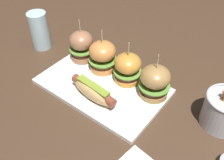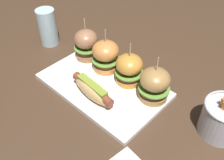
% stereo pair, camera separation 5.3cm
% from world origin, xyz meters
% --- Properties ---
extents(ground_plane, '(3.00, 3.00, 0.00)m').
position_xyz_m(ground_plane, '(0.00, 0.00, 0.00)').
color(ground_plane, '#422D1E').
extents(platter_main, '(0.39, 0.24, 0.01)m').
position_xyz_m(platter_main, '(0.00, 0.00, 0.01)').
color(platter_main, white).
rests_on(platter_main, ground).
extents(hot_dog, '(0.16, 0.06, 0.05)m').
position_xyz_m(hot_dog, '(0.02, -0.06, 0.04)').
color(hot_dog, tan).
rests_on(hot_dog, platter_main).
extents(slider_far_left, '(0.09, 0.09, 0.15)m').
position_xyz_m(slider_far_left, '(-0.14, 0.06, 0.07)').
color(slider_far_left, '#9A6746').
rests_on(slider_far_left, platter_main).
extents(slider_center_left, '(0.09, 0.09, 0.15)m').
position_xyz_m(slider_center_left, '(-0.05, 0.06, 0.07)').
color(slider_center_left, '#CA7E3D').
rests_on(slider_center_left, platter_main).
extents(slider_center_right, '(0.09, 0.09, 0.14)m').
position_xyz_m(slider_center_right, '(0.05, 0.07, 0.06)').
color(slider_center_right, '#C78532').
rests_on(slider_center_right, platter_main).
extents(slider_far_right, '(0.09, 0.09, 0.15)m').
position_xyz_m(slider_far_right, '(0.15, 0.06, 0.07)').
color(slider_far_right, '#A17742').
rests_on(slider_far_right, platter_main).
extents(fries_bucket, '(0.11, 0.11, 0.14)m').
position_xyz_m(fries_bucket, '(0.34, 0.09, 0.05)').
color(fries_bucket, '#B7BABF').
rests_on(fries_bucket, ground).
extents(water_glass, '(0.07, 0.07, 0.14)m').
position_xyz_m(water_glass, '(-0.33, 0.04, 0.07)').
color(water_glass, silver).
rests_on(water_glass, ground).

